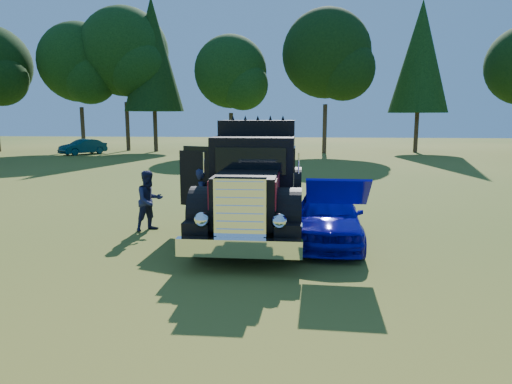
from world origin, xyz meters
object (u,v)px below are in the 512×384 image
object	(u,v)px
spectator_far	(149,201)
distant_teal_car	(83,147)
diamond_t_truck	(255,186)
hotrod_coupe	(328,215)
spectator_near	(204,200)

from	to	relation	value
spectator_far	distant_teal_car	distance (m)	28.08
diamond_t_truck	distant_teal_car	bearing A→B (deg)	124.22
hotrod_coupe	distant_teal_car	world-z (taller)	hotrod_coupe
spectator_near	spectator_far	xyz separation A→B (m)	(-1.50, -0.04, -0.04)
spectator_near	distant_teal_car	size ratio (longest dim) A/B	0.46
hotrod_coupe	distant_teal_car	size ratio (longest dim) A/B	1.11
diamond_t_truck	spectator_far	distance (m)	2.93
diamond_t_truck	spectator_far	bearing A→B (deg)	179.74
distant_teal_car	hotrod_coupe	bearing A→B (deg)	-20.54
spectator_near	spectator_far	bearing A→B (deg)	82.20
diamond_t_truck	spectator_far	size ratio (longest dim) A/B	4.32
hotrod_coupe	distant_teal_car	distance (m)	31.33
diamond_t_truck	spectator_near	world-z (taller)	diamond_t_truck
spectator_near	distant_teal_car	bearing A→B (deg)	22.82
hotrod_coupe	spectator_far	xyz separation A→B (m)	(-4.80, 0.76, 0.14)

